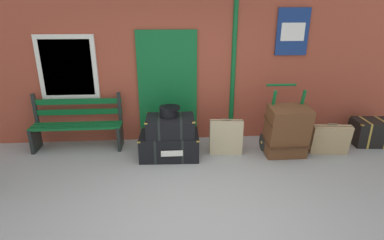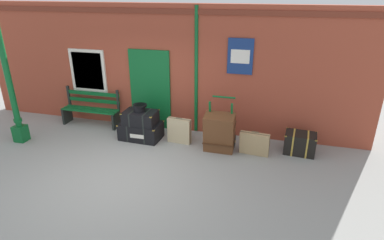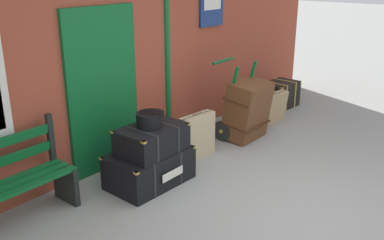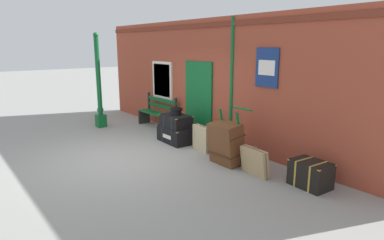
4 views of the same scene
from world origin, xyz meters
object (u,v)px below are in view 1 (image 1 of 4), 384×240
at_px(large_brown_trunk, 287,131).
at_px(suitcase_brown, 330,140).
at_px(porters_trolley, 282,138).
at_px(steamer_trunk_base, 170,145).
at_px(steamer_trunk_middle, 170,126).
at_px(platform_bench, 78,125).
at_px(suitcase_tan, 226,137).
at_px(corner_trunk, 371,132).
at_px(round_hatbox, 169,111).

xyz_separation_m(large_brown_trunk, suitcase_brown, (0.81, 0.00, -0.19)).
xyz_separation_m(porters_trolley, large_brown_trunk, (0.00, -0.18, 0.19)).
height_order(steamer_trunk_base, steamer_trunk_middle, steamer_trunk_middle).
xyz_separation_m(steamer_trunk_middle, suitcase_brown, (2.80, -0.11, -0.30)).
xyz_separation_m(platform_bench, steamer_trunk_base, (1.67, -0.49, -0.23)).
xyz_separation_m(platform_bench, suitcase_tan, (2.67, -0.46, -0.13)).
xyz_separation_m(steamer_trunk_base, large_brown_trunk, (2.02, -0.14, 0.25)).
relative_size(platform_bench, corner_trunk, 2.19).
bearing_deg(steamer_trunk_middle, platform_bench, 162.83).
bearing_deg(suitcase_brown, steamer_trunk_base, 177.17).
xyz_separation_m(platform_bench, porters_trolley, (3.69, -0.45, -0.17)).
height_order(round_hatbox, suitcase_tan, round_hatbox).
bearing_deg(porters_trolley, suitcase_tan, -179.88).
relative_size(suitcase_tan, suitcase_brown, 0.97).
xyz_separation_m(round_hatbox, suitcase_brown, (2.82, -0.12, -0.56)).
height_order(round_hatbox, suitcase_brown, round_hatbox).
xyz_separation_m(round_hatbox, corner_trunk, (3.82, 0.25, -0.60)).
height_order(large_brown_trunk, corner_trunk, large_brown_trunk).
distance_m(steamer_trunk_middle, corner_trunk, 3.83).
bearing_deg(steamer_trunk_middle, large_brown_trunk, -3.09).
relative_size(suitcase_brown, corner_trunk, 0.93).
bearing_deg(corner_trunk, suitcase_tan, -175.96).
relative_size(platform_bench, round_hatbox, 4.62).
height_order(platform_bench, corner_trunk, platform_bench).
bearing_deg(large_brown_trunk, steamer_trunk_middle, 176.91).
relative_size(platform_bench, steamer_trunk_middle, 1.96).
relative_size(round_hatbox, corner_trunk, 0.47).
xyz_separation_m(suitcase_tan, corner_trunk, (2.83, 0.20, -0.07)).
xyz_separation_m(steamer_trunk_base, corner_trunk, (3.83, 0.23, 0.03)).
distance_m(steamer_trunk_base, large_brown_trunk, 2.04).
bearing_deg(porters_trolley, steamer_trunk_middle, -178.02).
height_order(steamer_trunk_middle, large_brown_trunk, large_brown_trunk).
bearing_deg(platform_bench, suitcase_brown, -7.96).
bearing_deg(corner_trunk, round_hatbox, -176.26).
bearing_deg(steamer_trunk_middle, corner_trunk, 4.01).
bearing_deg(round_hatbox, steamer_trunk_middle, -44.99).
xyz_separation_m(porters_trolley, corner_trunk, (1.81, 0.20, -0.03)).
xyz_separation_m(large_brown_trunk, suitcase_tan, (-1.02, 0.17, -0.15)).
distance_m(steamer_trunk_base, suitcase_tan, 1.00).
distance_m(platform_bench, steamer_trunk_base, 1.76).
xyz_separation_m(steamer_trunk_base, porters_trolley, (2.02, 0.04, 0.06)).
relative_size(round_hatbox, suitcase_brown, 0.51).
relative_size(steamer_trunk_base, steamer_trunk_middle, 1.27).
bearing_deg(round_hatbox, platform_bench, 163.20).
bearing_deg(suitcase_brown, round_hatbox, 177.51).
bearing_deg(platform_bench, steamer_trunk_middle, -17.17).
distance_m(round_hatbox, suitcase_brown, 2.88).
relative_size(platform_bench, steamer_trunk_base, 1.55).
xyz_separation_m(steamer_trunk_middle, large_brown_trunk, (2.00, -0.11, -0.12)).
bearing_deg(round_hatbox, large_brown_trunk, -3.55).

